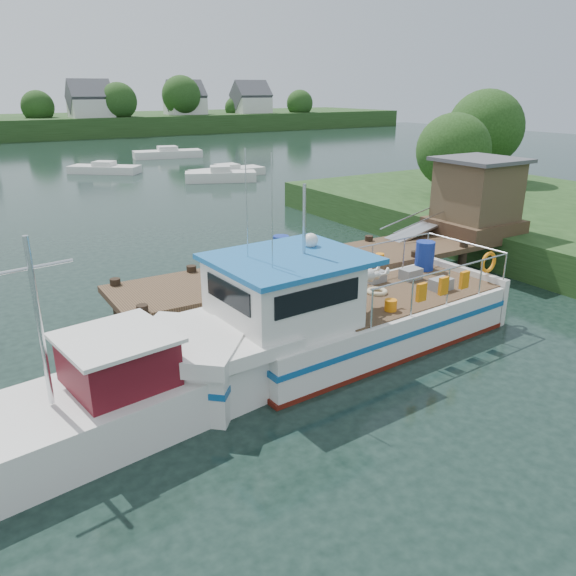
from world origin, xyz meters
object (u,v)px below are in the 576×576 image
moored_c (227,172)px  moored_far (168,153)px  moored_b (221,176)px  moored_d (105,169)px  work_boat (78,413)px  lobster_boat (327,319)px  dock (431,220)px

moored_c → moored_far: bearing=96.4°
moored_b → moored_d: size_ratio=0.98×
moored_far → moored_b: size_ratio=1.27×
moored_b → moored_d: moored_b is taller
work_boat → moored_b: 35.31m
moored_far → moored_d: (-8.88, -8.24, -0.07)m
moored_far → work_boat: bearing=-117.3°
moored_d → moored_far: bearing=22.6°
lobster_boat → work_boat: bearing=-177.3°
moored_d → lobster_boat: bearing=-116.3°
dock → moored_c: bearing=80.0°
work_boat → moored_far: size_ratio=1.18×
dock → lobster_boat: 8.53m
lobster_boat → moored_far: lobster_boat is taller
dock → lobster_boat: size_ratio=1.36×
moored_d → dock: bearing=-104.8°
moored_b → moored_far: bearing=70.9°
moored_c → moored_d: (-8.49, 7.17, 0.01)m
moored_far → dock: bearing=-102.0°
moored_far → moored_b: moored_b is taller
lobster_boat → moored_d: 39.66m
moored_d → work_boat: bearing=-125.6°
work_boat → moored_c: work_boat is taller
lobster_boat → work_boat: 6.90m
work_boat → lobster_boat: bearing=-2.4°
moored_b → dock: bearing=-109.2°
lobster_boat → moored_far: size_ratio=1.64×
moored_b → moored_c: 3.04m
lobster_boat → moored_c: lobster_boat is taller
moored_far → lobster_boat: bearing=-110.2°
work_boat → moored_d: 41.65m
work_boat → moored_b: size_ratio=1.50×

